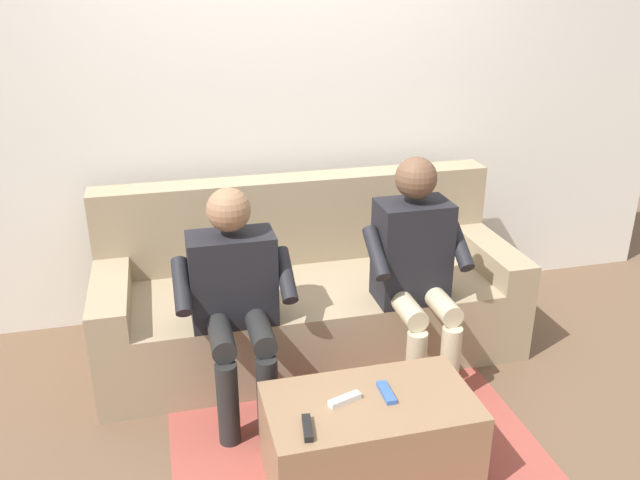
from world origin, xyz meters
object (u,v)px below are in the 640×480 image
(remote_white, at_px, (345,400))
(remote_black, at_px, (307,428))
(remote_blue, at_px, (386,392))
(person_right_seated, at_px, (235,290))
(couch, at_px, (308,293))
(coffee_table, at_px, (369,438))
(person_left_seated, at_px, (416,261))

(remote_white, bearing_deg, remote_black, 17.96)
(remote_blue, bearing_deg, person_right_seated, 40.00)
(couch, xyz_separation_m, coffee_table, (0.00, 1.13, -0.12))
(couch, distance_m, remote_blue, 1.11)
(person_right_seated, height_order, remote_white, person_right_seated)
(couch, distance_m, remote_black, 1.29)
(person_left_seated, xyz_separation_m, remote_white, (0.57, 0.68, -0.26))
(person_left_seated, bearing_deg, person_right_seated, 1.36)
(person_left_seated, distance_m, person_right_seated, 0.92)
(coffee_table, distance_m, person_left_seated, 0.95)
(person_right_seated, relative_size, remote_white, 7.66)
(coffee_table, bearing_deg, remote_blue, -164.94)
(person_right_seated, relative_size, remote_blue, 7.51)
(remote_black, height_order, remote_blue, remote_black)
(couch, height_order, person_right_seated, person_right_seated)
(remote_black, bearing_deg, person_left_seated, 145.44)
(person_left_seated, bearing_deg, remote_white, 50.23)
(coffee_table, relative_size, person_left_seated, 0.73)
(couch, bearing_deg, person_right_seated, 45.04)
(couch, bearing_deg, coffee_table, 90.00)
(person_right_seated, bearing_deg, couch, -134.96)
(remote_black, distance_m, remote_blue, 0.40)
(couch, xyz_separation_m, remote_blue, (-0.07, 1.11, 0.08))
(coffee_table, bearing_deg, couch, -90.00)
(coffee_table, height_order, person_right_seated, person_right_seated)
(person_right_seated, bearing_deg, coffee_table, 124.37)
(person_left_seated, relative_size, remote_blue, 8.06)
(remote_white, relative_size, remote_black, 1.01)
(remote_white, distance_m, remote_blue, 0.18)
(couch, distance_m, person_left_seated, 0.72)
(person_left_seated, bearing_deg, couch, -43.65)
(person_left_seated, relative_size, remote_white, 8.23)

